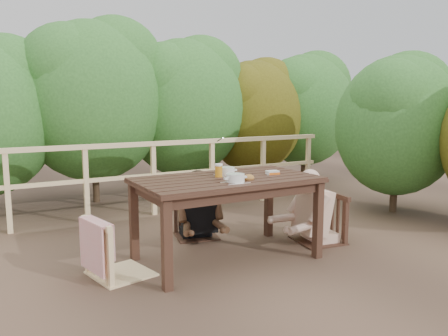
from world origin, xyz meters
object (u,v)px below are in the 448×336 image
woman (195,185)px  soup_near (235,179)px  chair_left (119,220)px  tumbler (250,177)px  soup_far (227,172)px  beer_glass (219,171)px  table (227,219)px  bread_roll (249,178)px  diner_right (322,182)px  chair_right (319,197)px  chair_far (196,197)px  butter_tub (272,173)px

woman → soup_near: size_ratio=4.33×
chair_left → soup_near: (0.98, -0.37, 0.34)m
woman → tumbler: bearing=107.6°
soup_far → beer_glass: beer_glass is taller
table → soup_far: size_ratio=6.38×
bread_roll → woman: bearing=93.0°
table → woman: size_ratio=1.43×
beer_glass → table: bearing=-52.4°
soup_far → bread_roll: bearing=-87.1°
diner_right → bread_roll: (-1.08, -0.20, 0.16)m
chair_right → diner_right: bearing=99.1°
diner_right → bread_roll: diner_right is taller
table → chair_left: bearing=174.2°
chair_right → bread_roll: size_ratio=8.62×
diner_right → chair_left: bearing=95.9°
diner_right → beer_glass: 1.26m
table → woman: woman is taller
chair_far → butter_tub: size_ratio=7.56×
beer_glass → diner_right: bearing=-3.9°
tumbler → chair_left: bearing=165.7°
table → diner_right: bearing=-0.9°
chair_right → soup_far: (-1.07, 0.18, 0.34)m
table → chair_left: (-1.03, 0.10, 0.11)m
tumbler → chair_far: bearing=94.8°
chair_right → chair_far: bearing=-117.4°
chair_far → soup_near: size_ratio=3.35×
chair_left → soup_far: chair_left is taller
chair_right → woman: (-1.10, 0.84, 0.10)m
woman → butter_tub: 1.01m
bread_roll → tumbler: size_ratio=1.73×
diner_right → bread_roll: bearing=109.7°
chair_right → soup_near: chair_right is taller
bread_roll → soup_near: bearing=-166.5°
chair_far → butter_tub: 1.03m
chair_far → soup_far: chair_far is taller
chair_left → soup_far: 1.17m
chair_right → soup_far: size_ratio=3.72×
chair_right → tumbler: bearing=-71.2°
chair_left → tumbler: (1.17, -0.30, 0.33)m
soup_far → bread_roll: 0.38m
woman → tumbler: woman is taller
chair_far → bread_roll: chair_far is taller
bread_roll → soup_far: bearing=92.9°
soup_near → beer_glass: bearing=89.0°
chair_right → tumbler: (-1.02, -0.17, 0.33)m
soup_far → beer_glass: size_ratio=1.88×
chair_far → butter_tub: chair_far is taller
woman → soup_near: woman is taller
chair_far → table: bearing=-81.2°
chair_left → butter_tub: chair_left is taller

